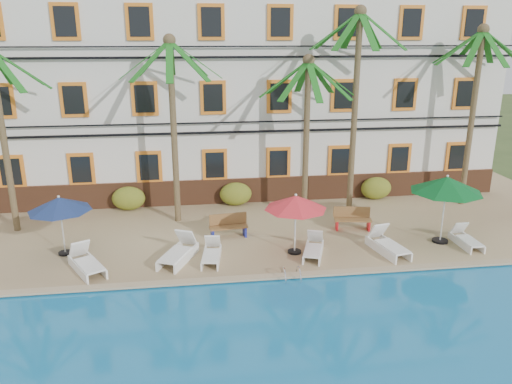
{
  "coord_description": "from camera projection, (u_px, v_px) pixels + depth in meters",
  "views": [
    {
      "loc": [
        -2.63,
        -15.6,
        7.91
      ],
      "look_at": [
        -0.1,
        3.0,
        2.0
      ],
      "focal_mm": 35.0,
      "sensor_mm": 36.0,
      "label": 1
    }
  ],
  "objects": [
    {
      "name": "hotel_building",
      "position": [
        240.0,
        88.0,
        25.27
      ],
      "size": [
        25.4,
        6.44,
        10.22
      ],
      "color": "silver",
      "rests_on": "pool_deck"
    },
    {
      "name": "palm_b",
      "position": [
        173.0,
        105.0,
        20.1
      ],
      "size": [
        4.06,
        4.06,
        7.73
      ],
      "color": "brown",
      "rests_on": "pool_deck"
    },
    {
      "name": "pool_coping",
      "position": [
        275.0,
        276.0,
        16.52
      ],
      "size": [
        30.0,
        0.35,
        0.06
      ],
      "primitive_type": "cube",
      "color": "tan",
      "rests_on": "pool_deck"
    },
    {
      "name": "lounger_b",
      "position": [
        179.0,
        252.0,
        17.69
      ],
      "size": [
        1.51,
        2.18,
        0.97
      ],
      "color": "white",
      "rests_on": "pool_deck"
    },
    {
      "name": "lounger_e",
      "position": [
        387.0,
        244.0,
        18.35
      ],
      "size": [
        1.12,
        2.11,
        0.95
      ],
      "color": "white",
      "rests_on": "pool_deck"
    },
    {
      "name": "ground",
      "position": [
        270.0,
        272.0,
        17.46
      ],
      "size": [
        100.0,
        100.0,
        0.0
      ],
      "primitive_type": "plane",
      "color": "#384C23",
      "rests_on": "ground"
    },
    {
      "name": "umbrella_green",
      "position": [
        447.0,
        185.0,
        18.67
      ],
      "size": [
        2.71,
        2.71,
        2.7
      ],
      "color": "black",
      "rests_on": "pool_deck"
    },
    {
      "name": "lounger_c",
      "position": [
        212.0,
        254.0,
        17.69
      ],
      "size": [
        0.83,
        1.76,
        0.8
      ],
      "color": "white",
      "rests_on": "pool_deck"
    },
    {
      "name": "shrub_left",
      "position": [
        129.0,
        198.0,
        22.75
      ],
      "size": [
        1.5,
        0.9,
        1.1
      ],
      "primitive_type": "ellipsoid",
      "color": "#205718",
      "rests_on": "pool_deck"
    },
    {
      "name": "pool_ladder",
      "position": [
        291.0,
        277.0,
        16.5
      ],
      "size": [
        0.54,
        0.74,
        0.74
      ],
      "color": "silver",
      "rests_on": "ground"
    },
    {
      "name": "umbrella_blue",
      "position": [
        59.0,
        204.0,
        17.72
      ],
      "size": [
        2.25,
        2.25,
        2.25
      ],
      "color": "black",
      "rests_on": "pool_deck"
    },
    {
      "name": "bench_right",
      "position": [
        353.0,
        218.0,
        20.52
      ],
      "size": [
        1.56,
        0.73,
        0.93
      ],
      "color": "olive",
      "rests_on": "pool_deck"
    },
    {
      "name": "pool_deck",
      "position": [
        252.0,
        219.0,
        22.14
      ],
      "size": [
        30.0,
        12.0,
        0.25
      ],
      "primitive_type": "cube",
      "color": "tan",
      "rests_on": "ground"
    },
    {
      "name": "lounger_a",
      "position": [
        86.0,
        263.0,
        16.89
      ],
      "size": [
        1.56,
        2.06,
        0.93
      ],
      "color": "white",
      "rests_on": "pool_deck"
    },
    {
      "name": "bench_left",
      "position": [
        228.0,
        225.0,
        19.74
      ],
      "size": [
        1.55,
        0.65,
        0.93
      ],
      "color": "olive",
      "rests_on": "pool_deck"
    },
    {
      "name": "shrub_mid",
      "position": [
        236.0,
        194.0,
        23.38
      ],
      "size": [
        1.5,
        0.9,
        1.1
      ],
      "primitive_type": "ellipsoid",
      "color": "#205718",
      "rests_on": "pool_deck"
    },
    {
      "name": "shrub_right",
      "position": [
        376.0,
        188.0,
        24.26
      ],
      "size": [
        1.5,
        0.9,
        1.1
      ],
      "primitive_type": "ellipsoid",
      "color": "#205718",
      "rests_on": "pool_deck"
    },
    {
      "name": "palm_e",
      "position": [
        475.0,
        93.0,
        22.2
      ],
      "size": [
        4.06,
        4.06,
        8.15
      ],
      "color": "brown",
      "rests_on": "pool_deck"
    },
    {
      "name": "palm_d",
      "position": [
        356.0,
        87.0,
        20.77
      ],
      "size": [
        4.06,
        4.06,
        8.83
      ],
      "color": "brown",
      "rests_on": "pool_deck"
    },
    {
      "name": "palm_c",
      "position": [
        307.0,
        114.0,
        20.89
      ],
      "size": [
        4.06,
        4.06,
        6.95
      ],
      "color": "brown",
      "rests_on": "pool_deck"
    },
    {
      "name": "lounger_d",
      "position": [
        314.0,
        248.0,
        18.11
      ],
      "size": [
        1.16,
        1.85,
        0.82
      ],
      "color": "white",
      "rests_on": "pool_deck"
    },
    {
      "name": "palm_a",
      "position": [
        0.0,
        114.0,
        19.09
      ],
      "size": [
        4.06,
        4.06,
        7.44
      ],
      "color": "brown",
      "rests_on": "pool_deck"
    },
    {
      "name": "lounger_f",
      "position": [
        466.0,
        239.0,
        18.97
      ],
      "size": [
        0.6,
        1.66,
        0.78
      ],
      "color": "white",
      "rests_on": "pool_deck"
    },
    {
      "name": "umbrella_red",
      "position": [
        296.0,
        203.0,
        17.82
      ],
      "size": [
        2.28,
        2.28,
        2.28
      ],
      "color": "black",
      "rests_on": "pool_deck"
    }
  ]
}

